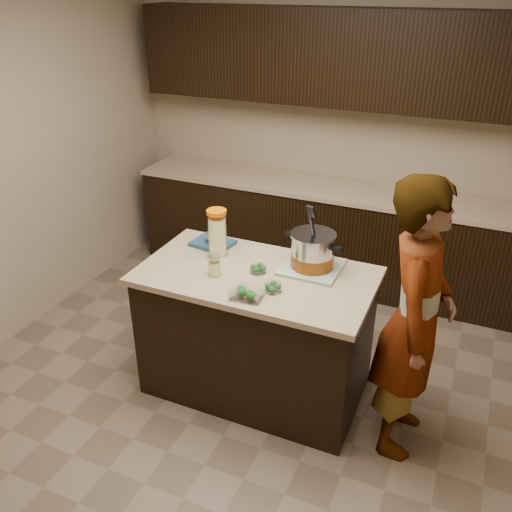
# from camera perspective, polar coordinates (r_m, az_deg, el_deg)

# --- Properties ---
(ground_plane) EXTENTS (4.00, 4.00, 0.00)m
(ground_plane) POSITION_cam_1_polar(r_m,az_deg,el_deg) (3.87, -0.00, -13.52)
(ground_plane) COLOR brown
(ground_plane) RESTS_ON ground
(room_shell) EXTENTS (4.04, 4.04, 2.72)m
(room_shell) POSITION_cam_1_polar(r_m,az_deg,el_deg) (3.04, -0.00, 11.70)
(room_shell) COLOR tan
(room_shell) RESTS_ON ground
(back_cabinets) EXTENTS (3.60, 0.63, 2.33)m
(back_cabinets) POSITION_cam_1_polar(r_m,az_deg,el_deg) (4.85, 8.36, 7.85)
(back_cabinets) COLOR black
(back_cabinets) RESTS_ON ground
(island) EXTENTS (1.46, 0.81, 0.90)m
(island) POSITION_cam_1_polar(r_m,az_deg,el_deg) (3.60, -0.00, -8.06)
(island) COLOR black
(island) RESTS_ON ground
(dish_towel) EXTENTS (0.36, 0.36, 0.02)m
(dish_towel) POSITION_cam_1_polar(r_m,az_deg,el_deg) (3.42, 5.89, -1.18)
(dish_towel) COLOR #547D56
(dish_towel) RESTS_ON island
(stock_pot) EXTENTS (0.39, 0.35, 0.40)m
(stock_pot) POSITION_cam_1_polar(r_m,az_deg,el_deg) (3.37, 5.97, 0.38)
(stock_pot) COLOR #B7B7BC
(stock_pot) RESTS_ON dish_towel
(lemonade_pitcher) EXTENTS (0.15, 0.15, 0.31)m
(lemonade_pitcher) POSITION_cam_1_polar(r_m,az_deg,el_deg) (3.52, -4.10, 2.27)
(lemonade_pitcher) COLOR #E8E28E
(lemonade_pitcher) RESTS_ON island
(mason_jar) EXTENTS (0.10, 0.10, 0.14)m
(mason_jar) POSITION_cam_1_polar(r_m,az_deg,el_deg) (3.31, -4.39, -1.08)
(mason_jar) COLOR #E8E28E
(mason_jar) RESTS_ON island
(broccoli_tub_left) EXTENTS (0.12, 0.12, 0.05)m
(broccoli_tub_left) POSITION_cam_1_polar(r_m,az_deg,el_deg) (3.36, 0.24, -1.38)
(broccoli_tub_left) COLOR silver
(broccoli_tub_left) RESTS_ON island
(broccoli_tub_right) EXTENTS (0.11, 0.11, 0.05)m
(broccoli_tub_right) POSITION_cam_1_polar(r_m,az_deg,el_deg) (3.16, 1.77, -3.36)
(broccoli_tub_right) COLOR silver
(broccoli_tub_right) RESTS_ON island
(broccoli_tub_rect) EXTENTS (0.19, 0.14, 0.06)m
(broccoli_tub_rect) POSITION_cam_1_polar(r_m,az_deg,el_deg) (3.09, -0.98, -3.97)
(broccoli_tub_rect) COLOR silver
(broccoli_tub_rect) RESTS_ON island
(blue_tray) EXTENTS (0.29, 0.25, 0.10)m
(blue_tray) POSITION_cam_1_polar(r_m,az_deg,el_deg) (3.70, -4.49, 1.64)
(blue_tray) COLOR navy
(blue_tray) RESTS_ON island
(person) EXTENTS (0.41, 0.62, 1.69)m
(person) POSITION_cam_1_polar(r_m,az_deg,el_deg) (3.13, 16.35, -6.59)
(person) COLOR gray
(person) RESTS_ON ground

